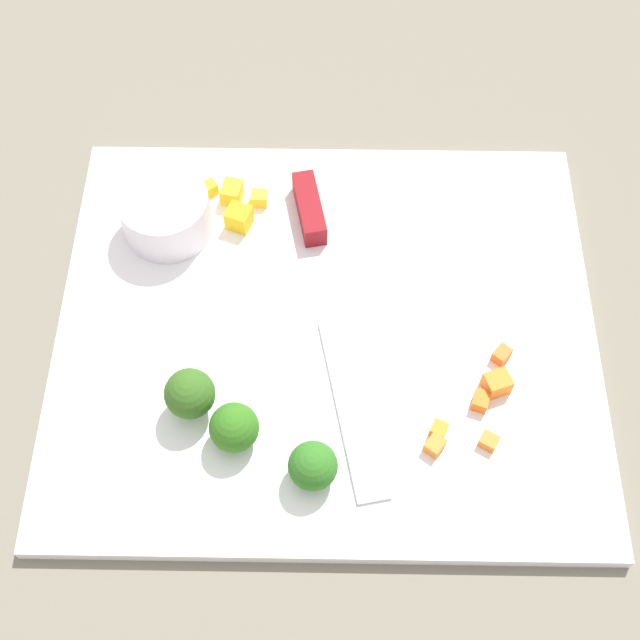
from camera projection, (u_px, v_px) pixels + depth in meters
name	position (u px, v px, depth m)	size (l,w,h in m)	color
ground_plane	(320.00, 334.00, 0.69)	(4.00, 4.00, 0.00)	slate
cutting_board	(320.00, 330.00, 0.68)	(0.42, 0.36, 0.01)	white
prep_bowl	(160.00, 214.00, 0.71)	(0.07, 0.07, 0.04)	white
chef_knife	(316.00, 264.00, 0.70)	(0.08, 0.29, 0.02)	silver
carrot_dice_0	(490.00, 383.00, 0.64)	(0.02, 0.02, 0.02)	orange
carrot_dice_1	(474.00, 401.00, 0.64)	(0.01, 0.01, 0.01)	orange
carrot_dice_2	(432.00, 429.00, 0.63)	(0.01, 0.01, 0.01)	orange
carrot_dice_3	(495.00, 355.00, 0.66)	(0.01, 0.01, 0.01)	orange
carrot_dice_4	(428.00, 445.00, 0.62)	(0.01, 0.01, 0.01)	orange
carrot_dice_5	(482.00, 441.00, 0.62)	(0.01, 0.01, 0.01)	orange
pepper_dice_0	(233.00, 218.00, 0.72)	(0.02, 0.02, 0.02)	yellow
pepper_dice_1	(253.00, 198.00, 0.73)	(0.01, 0.01, 0.01)	yellow
pepper_dice_2	(204.00, 188.00, 0.74)	(0.01, 0.01, 0.01)	yellow
pepper_dice_3	(226.00, 193.00, 0.73)	(0.02, 0.02, 0.02)	yellow
broccoli_floret_0	(227.00, 428.00, 0.61)	(0.04, 0.04, 0.04)	#8BAE60
broccoli_floret_1	(306.00, 466.00, 0.60)	(0.04, 0.04, 0.04)	#86AF5A
broccoli_floret_2	(183.00, 394.00, 0.62)	(0.04, 0.04, 0.04)	#8EB463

